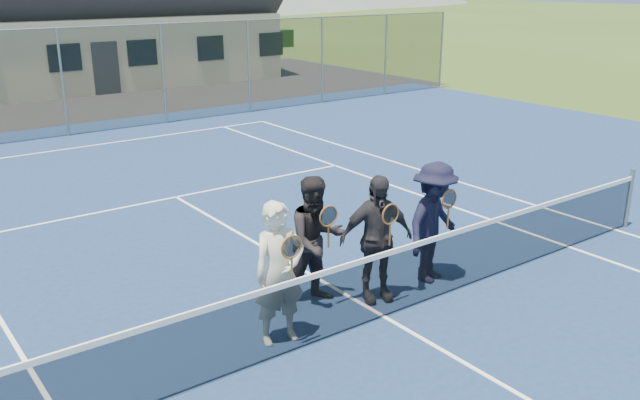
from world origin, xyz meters
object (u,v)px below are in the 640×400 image
object	(u,v)px
tennis_net	(385,281)
player_a	(279,273)
player_d	(434,222)
player_b	(316,241)
player_c	(376,239)

from	to	relation	value
tennis_net	player_a	xyz separation A→B (m)	(-1.42, 0.33, 0.38)
tennis_net	player_d	bearing A→B (deg)	19.75
tennis_net	player_a	distance (m)	1.51
tennis_net	player_b	world-z (taller)	player_b
tennis_net	player_a	bearing A→B (deg)	167.05
player_a	player_c	size ratio (longest dim) A/B	1.00
player_a	player_d	distance (m)	2.78
tennis_net	player_c	world-z (taller)	player_c
player_c	player_a	bearing A→B (deg)	-174.25
player_a	player_c	bearing A→B (deg)	5.75
player_b	player_c	world-z (taller)	same
player_a	player_d	world-z (taller)	same
player_b	player_c	size ratio (longest dim) A/B	1.00
tennis_net	player_b	bearing A→B (deg)	115.65
player_a	player_d	bearing A→B (deg)	3.25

